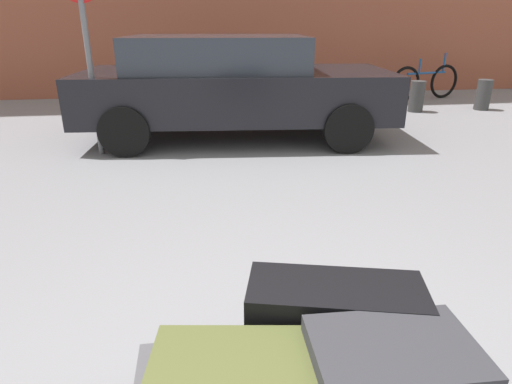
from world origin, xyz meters
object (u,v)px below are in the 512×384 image
at_px(bollard_kerb_far, 483,95).
at_px(no_parking_sign, 86,38).
at_px(duffel_bag_black_rear_left, 334,322).
at_px(bollard_kerb_mid, 417,96).
at_px(bollard_kerb_near, 348,98).
at_px(bicycle_leaning, 425,82).
at_px(parked_car, 232,85).

distance_m(bollard_kerb_far, no_parking_sign, 7.12).
height_order(bollard_kerb_far, no_parking_sign, no_parking_sign).
bearing_deg(duffel_bag_black_rear_left, bollard_kerb_far, 65.89).
height_order(duffel_bag_black_rear_left, bollard_kerb_mid, duffel_bag_black_rear_left).
bearing_deg(bollard_kerb_far, bollard_kerb_near, 180.00).
bearing_deg(bollard_kerb_near, bicycle_leaning, 29.88).
bearing_deg(bollard_kerb_mid, bollard_kerb_near, 180.00).
relative_size(parked_car, bollard_kerb_far, 7.82).
relative_size(bollard_kerb_near, bollard_kerb_far, 1.00).
distance_m(parked_car, no_parking_sign, 1.98).
bearing_deg(duffel_bag_black_rear_left, bollard_kerb_mid, 74.27).
relative_size(bicycle_leaning, bollard_kerb_far, 3.04).
xyz_separation_m(bollard_kerb_near, no_parking_sign, (-4.03, -2.03, 1.14)).
bearing_deg(duffel_bag_black_rear_left, parked_car, 103.61).
bearing_deg(bicycle_leaning, bollard_kerb_near, -150.12).
height_order(parked_car, no_parking_sign, no_parking_sign).
height_order(duffel_bag_black_rear_left, bollard_kerb_far, duffel_bag_black_rear_left).
xyz_separation_m(duffel_bag_black_rear_left, bollard_kerb_mid, (3.63, 6.36, -0.23)).
distance_m(parked_car, bicycle_leaning, 5.18).
bearing_deg(bicycle_leaning, bollard_kerb_far, -66.41).
relative_size(bollard_kerb_mid, bollard_kerb_far, 1.00).
bearing_deg(parked_car, no_parking_sign, -161.90).
relative_size(parked_car, bollard_kerb_near, 7.82).
bearing_deg(bollard_kerb_mid, no_parking_sign, -159.28).
xyz_separation_m(duffel_bag_black_rear_left, no_parking_sign, (-1.74, 4.33, 0.91)).
height_order(duffel_bag_black_rear_left, bicycle_leaning, bicycle_leaning).
bearing_deg(bollard_kerb_far, duffel_bag_black_rear_left, -128.12).
height_order(duffel_bag_black_rear_left, no_parking_sign, no_parking_sign).
distance_m(bicycle_leaning, bollard_kerb_near, 2.49).
distance_m(bicycle_leaning, bollard_kerb_mid, 1.49).
distance_m(duffel_bag_black_rear_left, bollard_kerb_far, 8.08).
bearing_deg(bicycle_leaning, bollard_kerb_mid, -123.27).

